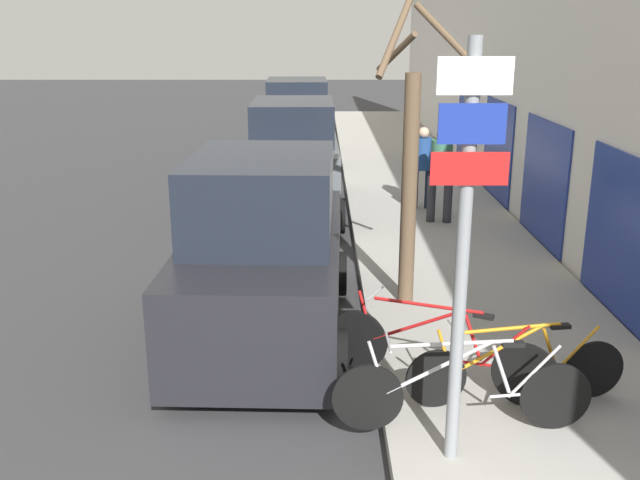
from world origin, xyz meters
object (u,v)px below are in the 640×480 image
object	(u,v)px
parked_car_0	(263,256)
bicycle_1	(514,368)
parked_car_1	(292,163)
parked_car_2	(295,126)
bicycle_2	(436,351)
pedestrian_far	(439,168)
bicycle_0	(460,391)
signpost	(462,241)
pedestrian_near	(420,162)
street_tree	(408,169)

from	to	relation	value
parked_car_0	bicycle_1	bearing A→B (deg)	-35.52
parked_car_1	parked_car_2	bearing A→B (deg)	90.34
bicycle_2	pedestrian_far	size ratio (longest dim) A/B	1.21
bicycle_0	parked_car_1	world-z (taller)	parked_car_1
signpost	bicycle_1	bearing A→B (deg)	49.86
bicycle_1	parked_car_1	bearing A→B (deg)	10.52
bicycle_2	parked_car_1	size ratio (longest dim) A/B	0.49
pedestrian_near	street_tree	xyz separation A→B (m)	(-0.92, -5.20, 0.87)
signpost	street_tree	distance (m)	3.66
parked_car_2	parked_car_1	bearing A→B (deg)	-90.46
bicycle_2	parked_car_0	world-z (taller)	parked_car_0
parked_car_1	pedestrian_near	distance (m)	2.62
bicycle_2	pedestrian_far	world-z (taller)	pedestrian_far
signpost	parked_car_2	xyz separation A→B (m)	(-1.78, 14.70, -1.06)
parked_car_0	pedestrian_far	world-z (taller)	parked_car_0
parked_car_1	pedestrian_near	bearing A→B (deg)	-1.59
bicycle_0	parked_car_1	xyz separation A→B (m)	(-1.84, 8.46, 0.54)
pedestrian_far	pedestrian_near	bearing A→B (deg)	-67.62
signpost	bicycle_0	distance (m)	1.65
bicycle_1	parked_car_1	xyz separation A→B (m)	(-2.48, 7.95, 0.56)
pedestrian_far	street_tree	size ratio (longest dim) A/B	0.44
bicycle_2	pedestrian_near	world-z (taller)	pedestrian_near
bicycle_1	parked_car_1	distance (m)	8.34
bicycle_0	parked_car_2	bearing A→B (deg)	6.98
bicycle_0	parked_car_1	size ratio (longest dim) A/B	0.54
bicycle_0	pedestrian_near	world-z (taller)	pedestrian_near
parked_car_0	parked_car_2	xyz separation A→B (m)	(0.04, 11.75, 0.02)
parked_car_0	street_tree	size ratio (longest dim) A/B	1.09
bicycle_2	parked_car_1	bearing A→B (deg)	40.28
signpost	parked_car_1	size ratio (longest dim) A/B	0.79
parked_car_0	pedestrian_near	bearing A→B (deg)	66.78
street_tree	parked_car_1	bearing A→B (deg)	107.98
pedestrian_near	pedestrian_far	distance (m)	1.11
signpost	street_tree	size ratio (longest dim) A/B	0.86
parked_car_2	street_tree	bearing A→B (deg)	-82.19
parked_car_1	bicycle_0	bearing A→B (deg)	-78.39
parked_car_2	parked_car_0	bearing A→B (deg)	-91.67
bicycle_1	parked_car_2	distance (m)	14.00
pedestrian_far	street_tree	bearing A→B (deg)	87.13
bicycle_2	pedestrian_far	xyz separation A→B (m)	(1.06, 6.49, 0.65)
pedestrian_near	street_tree	world-z (taller)	street_tree
parked_car_0	street_tree	world-z (taller)	street_tree
bicycle_2	parked_car_2	bearing A→B (deg)	35.20
parked_car_2	street_tree	distance (m)	11.23
pedestrian_far	parked_car_2	bearing A→B (deg)	-54.96
pedestrian_far	signpost	bearing A→B (deg)	93.95
parked_car_2	bicycle_0	bearing A→B (deg)	-83.70
bicycle_1	pedestrian_near	world-z (taller)	pedestrian_near
parked_car_0	parked_car_1	xyz separation A→B (m)	(0.15, 5.95, 0.04)
bicycle_0	bicycle_2	distance (m)	0.84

